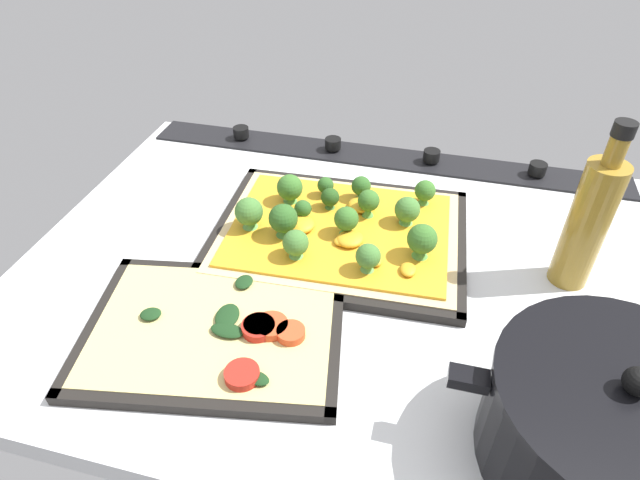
# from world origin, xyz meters

# --- Properties ---
(ground_plane) EXTENTS (0.86, 0.65, 0.03)m
(ground_plane) POSITION_xyz_m (0.00, 0.00, -0.01)
(ground_plane) COLOR silver
(stove_control_panel) EXTENTS (0.82, 0.07, 0.03)m
(stove_control_panel) POSITION_xyz_m (0.00, -0.29, 0.01)
(stove_control_panel) COLOR black
(stove_control_panel) RESTS_ON ground_plane
(baking_tray_front) EXTENTS (0.36, 0.29, 0.01)m
(baking_tray_front) POSITION_xyz_m (0.02, -0.05, 0.00)
(baking_tray_front) COLOR black
(baking_tray_front) RESTS_ON ground_plane
(broccoli_pizza) EXTENTS (0.33, 0.26, 0.06)m
(broccoli_pizza) POSITION_xyz_m (0.02, -0.05, 0.02)
(broccoli_pizza) COLOR #D3B77F
(broccoli_pizza) RESTS_ON baking_tray_front
(baking_tray_back) EXTENTS (0.32, 0.26, 0.01)m
(baking_tray_back) POSITION_xyz_m (0.12, 0.15, 0.00)
(baking_tray_back) COLOR black
(baking_tray_back) RESTS_ON ground_plane
(veggie_pizza_back) EXTENTS (0.30, 0.23, 0.02)m
(veggie_pizza_back) POSITION_xyz_m (0.11, 0.15, 0.01)
(veggie_pizza_back) COLOR #CCBB72
(veggie_pizza_back) RESTS_ON baking_tray_back
(cooking_pot) EXTENTS (0.29, 0.22, 0.13)m
(cooking_pot) POSITION_xyz_m (-0.28, 0.21, 0.05)
(cooking_pot) COLOR black
(cooking_pot) RESTS_ON ground_plane
(oil_bottle) EXTENTS (0.05, 0.05, 0.22)m
(oil_bottle) POSITION_xyz_m (-0.28, -0.05, 0.09)
(oil_bottle) COLOR olive
(oil_bottle) RESTS_ON ground_plane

